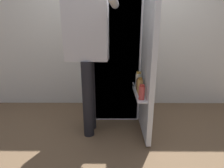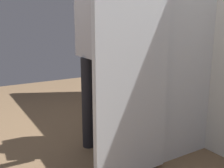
% 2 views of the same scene
% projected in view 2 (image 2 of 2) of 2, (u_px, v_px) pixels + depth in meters
% --- Properties ---
extents(ground_plane, '(6.97, 6.97, 0.00)m').
position_uv_depth(ground_plane, '(114.00, 156.00, 2.38)').
color(ground_plane, brown).
extents(kitchen_wall, '(4.40, 0.10, 2.68)m').
position_uv_depth(kitchen_wall, '(191.00, 8.00, 2.53)').
color(kitchen_wall, silver).
rests_on(kitchen_wall, ground_plane).
extents(refrigerator, '(0.72, 1.22, 1.82)m').
position_uv_depth(refrigerator, '(161.00, 55.00, 2.40)').
color(refrigerator, silver).
rests_on(refrigerator, ground_plane).
extents(person, '(0.57, 0.81, 1.77)m').
position_uv_depth(person, '(95.00, 36.00, 2.36)').
color(person, black).
rests_on(person, ground_plane).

